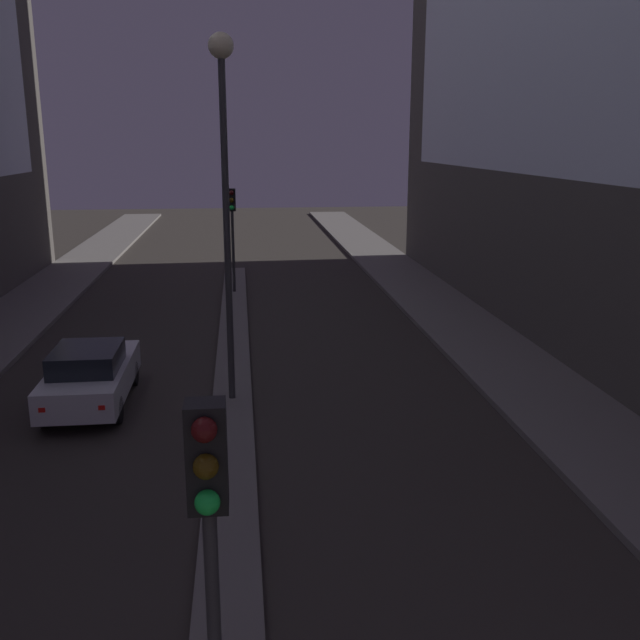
{
  "coord_description": "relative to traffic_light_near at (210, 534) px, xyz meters",
  "views": [
    {
      "loc": [
        0.31,
        -1.66,
        6.34
      ],
      "look_at": [
        2.86,
        21.06,
        0.5
      ],
      "focal_mm": 40.0,
      "sensor_mm": 36.0,
      "label": 1
    }
  ],
  "objects": [
    {
      "name": "median_strip",
      "position": [
        0.0,
        13.6,
        -3.19
      ],
      "size": [
        0.97,
        32.22,
        0.15
      ],
      "color": "#66605B",
      "rests_on": "ground"
    },
    {
      "name": "traffic_light_near",
      "position": [
        0.0,
        0.0,
        0.0
      ],
      "size": [
        0.32,
        0.42,
        4.23
      ],
      "color": "#383838",
      "rests_on": "median_strip"
    },
    {
      "name": "traffic_light_mid",
      "position": [
        0.0,
        24.1,
        0.0
      ],
      "size": [
        0.32,
        0.42,
        4.23
      ],
      "color": "#383838",
      "rests_on": "median_strip"
    },
    {
      "name": "street_lamp",
      "position": [
        0.0,
        11.49,
        2.85
      ],
      "size": [
        0.57,
        0.57,
        8.44
      ],
      "color": "#383838",
      "rests_on": "median_strip"
    },
    {
      "name": "car_left_lane",
      "position": [
        -3.4,
        11.73,
        -2.49
      ],
      "size": [
        1.78,
        4.24,
        1.53
      ],
      "color": "silver",
      "rests_on": "ground"
    }
  ]
}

